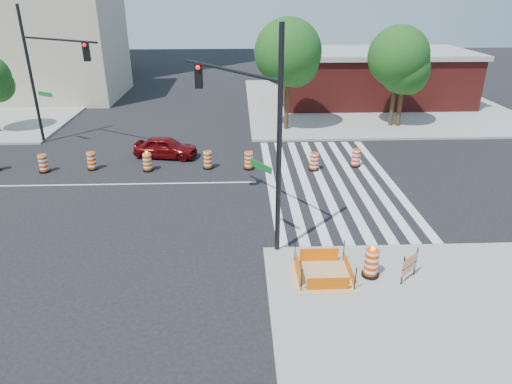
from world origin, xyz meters
TOP-DOWN VIEW (x-y plane):
  - ground at (0.00, 0.00)m, footprint 120.00×120.00m
  - sidewalk_ne at (18.00, 18.00)m, footprint 22.00×22.00m
  - crosswalk_east at (10.95, 0.00)m, footprint 6.75×13.50m
  - lane_centerline at (0.00, 0.00)m, footprint 14.00×0.12m
  - excavation_pit at (9.00, -9.00)m, footprint 2.20×2.20m
  - brick_storefront at (18.00, 18.00)m, footprint 16.50×8.50m
  - beige_midrise at (-12.00, 22.00)m, footprint 14.00×10.00m
  - red_coupe at (1.68, 4.15)m, footprint 3.99×2.16m
  - signal_pole_se at (6.53, -5.69)m, footprint 3.75×5.21m
  - signal_pole_nw at (-5.48, 6.61)m, footprint 5.52×3.52m
  - pit_drum at (10.66, -9.06)m, footprint 0.61×0.61m
  - barricade at (11.90, -9.33)m, footprint 0.75×0.64m
  - tree_north_c at (9.61, 9.70)m, footprint 4.59×4.59m
  - tree_north_d at (17.45, 10.27)m, footprint 4.26×4.26m
  - tree_north_e at (17.96, 10.16)m, footprint 3.59×3.54m
  - median_drum_2 at (-4.81, 1.95)m, footprint 0.60×0.60m
  - median_drum_3 at (-2.23, 2.26)m, footprint 0.60×0.60m
  - median_drum_4 at (0.97, 1.92)m, footprint 0.60×0.60m
  - median_drum_5 at (4.34, 2.16)m, footprint 0.60×0.60m
  - median_drum_6 at (6.66, 1.98)m, footprint 0.60×0.60m
  - median_drum_7 at (10.34, 1.63)m, footprint 0.60×0.60m
  - median_drum_8 at (12.84, 2.14)m, footprint 0.60×0.60m

SIDE VIEW (x-z plane):
  - ground at x=0.00m, z-range 0.00..0.00m
  - lane_centerline at x=0.00m, z-range 0.00..0.01m
  - crosswalk_east at x=10.95m, z-range 0.00..0.01m
  - sidewalk_ne at x=18.00m, z-range 0.00..0.15m
  - excavation_pit at x=9.00m, z-range -0.23..0.67m
  - median_drum_2 at x=-4.81m, z-range -0.03..0.99m
  - median_drum_3 at x=-2.23m, z-range -0.03..0.99m
  - median_drum_5 at x=4.34m, z-range -0.03..0.99m
  - median_drum_6 at x=6.66m, z-range -0.03..0.99m
  - median_drum_7 at x=10.34m, z-range -0.03..0.99m
  - median_drum_8 at x=12.84m, z-range -0.03..0.99m
  - median_drum_4 at x=0.97m, z-range -0.10..1.08m
  - pit_drum at x=10.66m, z-range 0.05..1.24m
  - red_coupe at x=1.68m, z-range 0.00..1.29m
  - barricade at x=11.90m, z-range 0.20..1.31m
  - brick_storefront at x=18.00m, z-range 0.02..4.62m
  - tree_north_e at x=17.96m, z-range 1.03..7.06m
  - tree_north_d at x=17.45m, z-range 1.24..8.48m
  - beige_midrise at x=-12.00m, z-range 0.00..10.00m
  - signal_pole_se at x=6.53m, z-range 0.93..9.24m
  - signal_pole_nw at x=-5.48m, z-range 0.95..9.42m
  - tree_north_c at x=9.61m, z-range 1.34..9.13m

